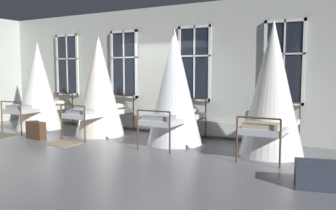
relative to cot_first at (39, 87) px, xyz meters
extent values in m
plane|color=slate|center=(3.42, -0.15, -1.24)|extent=(21.07, 21.07, 0.00)
cube|color=#B2B7AD|center=(3.42, 1.25, 0.48)|extent=(11.53, 0.10, 3.45)
cube|color=black|center=(0.03, 1.14, 0.66)|extent=(0.94, 0.02, 1.94)
cube|color=silver|center=(0.03, 1.14, -0.28)|extent=(0.94, 0.06, 0.07)
cube|color=silver|center=(0.03, 1.14, 1.60)|extent=(0.94, 0.06, 0.07)
cube|color=silver|center=(-0.40, 1.14, 0.66)|extent=(0.07, 0.06, 1.94)
cube|color=silver|center=(0.47, 1.14, 0.66)|extent=(0.07, 0.06, 1.94)
cube|color=silver|center=(0.03, 1.14, 0.66)|extent=(0.04, 0.06, 1.94)
cube|color=silver|center=(0.03, 1.14, 0.86)|extent=(0.94, 0.06, 0.04)
cube|color=black|center=(2.29, 1.14, 0.66)|extent=(0.94, 0.02, 1.94)
cube|color=silver|center=(2.29, 1.14, -0.28)|extent=(0.94, 0.06, 0.07)
cube|color=silver|center=(2.29, 1.14, 1.60)|extent=(0.94, 0.06, 0.07)
cube|color=silver|center=(1.86, 1.14, 0.66)|extent=(0.07, 0.06, 1.94)
cube|color=silver|center=(2.72, 1.14, 0.66)|extent=(0.07, 0.06, 1.94)
cube|color=silver|center=(2.29, 1.14, 0.66)|extent=(0.04, 0.06, 1.94)
cube|color=silver|center=(2.29, 1.14, 0.86)|extent=(0.94, 0.06, 0.04)
cube|color=black|center=(4.55, 1.14, 0.66)|extent=(0.94, 0.02, 1.94)
cube|color=silver|center=(4.55, 1.14, -0.28)|extent=(0.94, 0.06, 0.07)
cube|color=silver|center=(4.55, 1.14, 1.60)|extent=(0.94, 0.06, 0.07)
cube|color=silver|center=(4.12, 1.14, 0.66)|extent=(0.07, 0.06, 1.94)
cube|color=silver|center=(4.98, 1.14, 0.66)|extent=(0.07, 0.06, 1.94)
cube|color=silver|center=(4.55, 1.14, 0.66)|extent=(0.04, 0.06, 1.94)
cube|color=silver|center=(4.55, 1.14, 0.86)|extent=(0.94, 0.06, 0.04)
cube|color=black|center=(6.81, 1.14, 0.66)|extent=(0.94, 0.02, 1.94)
cube|color=silver|center=(6.81, 1.14, -0.28)|extent=(0.94, 0.06, 0.07)
cube|color=silver|center=(6.81, 1.14, 1.60)|extent=(0.94, 0.06, 0.07)
cube|color=silver|center=(6.38, 1.14, 0.66)|extent=(0.07, 0.06, 1.94)
cube|color=silver|center=(7.24, 1.14, 0.66)|extent=(0.07, 0.06, 1.94)
cube|color=silver|center=(6.81, 1.14, 0.66)|extent=(0.04, 0.06, 1.94)
cube|color=silver|center=(6.81, 1.14, 0.86)|extent=(0.94, 0.06, 0.04)
cube|color=silver|center=(3.42, 1.12, -0.99)|extent=(7.38, 0.10, 0.36)
cylinder|color=#4C3323|center=(-0.41, 0.97, -0.74)|extent=(0.04, 0.04, 1.00)
cylinder|color=#4C3323|center=(0.38, 0.98, -0.74)|extent=(0.04, 0.04, 1.00)
cylinder|color=#4C3323|center=(-0.38, -0.98, -0.81)|extent=(0.04, 0.04, 0.87)
cylinder|color=#4C3323|center=(0.41, -0.97, -0.81)|extent=(0.04, 0.04, 0.87)
cylinder|color=#4C3323|center=(-0.39, -0.01, -0.71)|extent=(0.06, 1.95, 0.03)
cylinder|color=#4C3323|center=(0.39, 0.00, -0.71)|extent=(0.06, 1.95, 0.03)
cylinder|color=#4C3323|center=(-0.02, 0.97, -0.24)|extent=(0.79, 0.05, 0.03)
cylinder|color=#4C3323|center=(0.02, -0.98, -0.37)|extent=(0.79, 0.05, 0.03)
cube|color=#B7B2A3|center=(0.00, 0.00, -0.65)|extent=(0.84, 1.98, 0.12)
ellipsoid|color=silver|center=(-0.01, 0.73, -0.52)|extent=(0.62, 0.41, 0.14)
cube|color=#8C939E|center=(0.01, -0.72, -0.54)|extent=(0.66, 0.37, 0.10)
cone|color=white|center=(0.00, 0.00, 0.04)|extent=(1.31, 1.31, 2.56)
cylinder|color=#4C3323|center=(1.90, 1.04, -0.74)|extent=(0.04, 0.04, 1.00)
cylinder|color=#4C3323|center=(2.69, 1.02, -0.74)|extent=(0.04, 0.04, 1.00)
cylinder|color=#4C3323|center=(1.86, -0.91, -0.81)|extent=(0.04, 0.04, 0.87)
cylinder|color=#4C3323|center=(2.65, -0.93, -0.81)|extent=(0.04, 0.04, 0.87)
cylinder|color=#4C3323|center=(1.88, 0.06, -0.71)|extent=(0.08, 1.95, 0.03)
cylinder|color=#4C3323|center=(2.67, 0.05, -0.71)|extent=(0.08, 1.95, 0.03)
cylinder|color=#4C3323|center=(2.30, 1.03, -0.24)|extent=(0.79, 0.05, 0.03)
cylinder|color=#4C3323|center=(2.25, -0.92, -0.37)|extent=(0.79, 0.05, 0.03)
cube|color=silver|center=(2.28, 0.06, -0.65)|extent=(0.86, 1.99, 0.12)
ellipsoid|color=silver|center=(2.29, 0.79, -0.52)|extent=(0.62, 0.41, 0.14)
cube|color=#8C939E|center=(2.26, -0.66, -0.54)|extent=(0.66, 0.38, 0.10)
cone|color=silver|center=(2.28, 0.06, 0.07)|extent=(1.31, 1.31, 2.63)
cylinder|color=#4C3323|center=(4.15, 1.00, -0.74)|extent=(0.04, 0.04, 1.00)
cylinder|color=#4C3323|center=(4.94, 1.02, -0.74)|extent=(0.04, 0.04, 1.00)
cylinder|color=#4C3323|center=(4.19, -0.95, -0.81)|extent=(0.04, 0.04, 0.87)
cylinder|color=#4C3323|center=(4.98, -0.93, -0.81)|extent=(0.04, 0.04, 0.87)
cylinder|color=#4C3323|center=(4.17, 0.03, -0.71)|extent=(0.08, 1.95, 0.03)
cylinder|color=#4C3323|center=(4.96, 0.04, -0.71)|extent=(0.08, 1.95, 0.03)
cylinder|color=#4C3323|center=(4.54, 1.01, -0.24)|extent=(0.79, 0.05, 0.03)
cylinder|color=#4C3323|center=(4.59, -0.94, -0.37)|extent=(0.79, 0.05, 0.03)
cube|color=silver|center=(4.56, 0.03, -0.65)|extent=(0.85, 1.99, 0.12)
ellipsoid|color=silver|center=(4.55, 0.77, -0.52)|extent=(0.62, 0.41, 0.14)
cube|color=#8C939E|center=(4.58, -0.68, -0.54)|extent=(0.66, 0.37, 0.10)
cone|color=white|center=(4.56, 0.03, 0.11)|extent=(1.31, 1.31, 2.70)
cylinder|color=#4C3323|center=(6.43, 0.99, -0.74)|extent=(0.04, 0.04, 1.00)
cylinder|color=#4C3323|center=(7.22, 0.99, -0.74)|extent=(0.04, 0.04, 1.00)
cylinder|color=#4C3323|center=(6.43, -0.96, -0.81)|extent=(0.04, 0.04, 0.87)
cylinder|color=#4C3323|center=(7.22, -0.96, -0.81)|extent=(0.04, 0.04, 0.87)
cylinder|color=#4C3323|center=(6.43, 0.02, -0.71)|extent=(0.03, 1.95, 0.03)
cylinder|color=#4C3323|center=(7.22, 0.02, -0.71)|extent=(0.03, 1.95, 0.03)
cylinder|color=#4C3323|center=(6.82, 0.99, -0.24)|extent=(0.79, 0.03, 0.03)
cylinder|color=#4C3323|center=(6.82, -0.96, -0.37)|extent=(0.79, 0.03, 0.03)
cube|color=silver|center=(6.82, 0.02, -0.65)|extent=(0.81, 1.97, 0.12)
ellipsoid|color=#B7B2A3|center=(6.82, 0.75, -0.52)|extent=(0.61, 0.40, 0.14)
cube|color=tan|center=(6.82, -0.70, -0.54)|extent=(0.65, 0.36, 0.10)
cone|color=white|center=(6.82, 0.02, 0.13)|extent=(1.31, 1.31, 2.74)
cube|color=brown|center=(0.03, -1.32, -1.24)|extent=(0.82, 0.58, 0.01)
cube|color=#8E7A5B|center=(2.29, -1.32, -1.24)|extent=(0.83, 0.60, 0.01)
cube|color=#472D1E|center=(1.27, -1.21, -1.02)|extent=(0.57, 0.24, 0.44)
cube|color=tan|center=(1.27, -1.10, -1.02)|extent=(0.50, 0.05, 0.03)
torus|color=#472D1E|center=(1.27, -1.21, -0.79)|extent=(0.15, 0.15, 0.02)
cube|color=#2D3342|center=(7.94, -1.77, -1.04)|extent=(0.72, 0.54, 0.40)
camera|label=1|loc=(8.53, -7.27, 0.47)|focal=38.06mm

